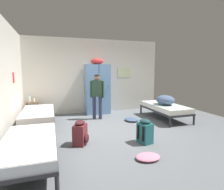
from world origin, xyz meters
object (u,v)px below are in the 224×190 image
Objects in this scene: bed_left_front at (29,145)px; water_bottle at (29,98)px; backpack_maroon at (81,133)px; clothes_pile_denim at (132,119)px; bed_left_rear at (38,114)px; lotion_bottle at (34,100)px; person_traveler at (97,92)px; shelf_unit at (32,108)px; bedding_heap at (165,100)px; bed_right at (165,108)px; clothes_pile_pink at (148,157)px; locker_bank at (97,88)px; backpack_teal at (145,132)px.

water_bottle reaches higher than bed_left_front.
backpack_maroon is 2.38m from clothes_pile_denim.
lotion_bottle is (-0.18, 1.11, 0.26)m from bed_left_rear.
shelf_unit is at bearing 158.05° from person_traveler.
person_traveler reaches higher than bedding_heap.
bedding_heap is at bearing -17.75° from person_traveler.
clothes_pile_denim is at bearing 36.64° from bed_left_front.
clothes_pile_denim is at bearing 176.31° from bed_right.
bed_right is at bearing -19.16° from lotion_bottle.
person_traveler is 2.19m from lotion_bottle.
backpack_maroon is (-3.05, -1.33, -0.39)m from bedding_heap.
bed_right is 3.16m from clothes_pile_pink.
locker_bank is at bearing 143.50° from bed_right.
lotion_bottle is 0.33× the size of clothes_pile_denim.
backpack_teal is (0.55, -2.37, -0.65)m from person_traveler.
person_traveler is at bearing 9.41° from bed_left_rear.
bedding_heap is (4.02, 2.01, 0.27)m from bed_left_front.
clothes_pile_denim is at bearing 174.46° from bedding_heap.
backpack_teal is 1.09× the size of clothes_pile_denim.
bedding_heap is 3.35m from backpack_maroon.
water_bottle is 0.17m from lotion_bottle.
bed_left_front is 3.57m from clothes_pile_denim.
shelf_unit reaches higher than backpack_maroon.
bedding_heap is at bearing -5.54° from clothes_pile_denim.
lotion_bottle reaches higher than backpack_maroon.
bedding_heap is 1.35× the size of clothes_pile_denim.
locker_bank reaches higher than backpack_teal.
clothes_pile_denim is at bearing -24.59° from lotion_bottle.
bed_right is at bearing 51.01° from clothes_pile_pink.
bedding_heap reaches higher than clothes_pile_denim.
bedding_heap is (1.97, -1.50, -0.32)m from locker_bank.
person_traveler reaches higher than clothes_pile_denim.
water_bottle is 0.45× the size of backpack_teal.
bed_left_rear is at bearing -77.74° from shelf_unit.
clothes_pile_denim is (1.88, 1.44, -0.21)m from backpack_maroon.
clothes_pile_pink is (0.01, -3.91, -0.93)m from locker_bank.
lotion_bottle is at bearing 119.84° from clothes_pile_pink.
shelf_unit is at bearing 102.26° from bed_left_rear.
backpack_teal is at bearing -134.36° from bedding_heap.
locker_bank is at bearing 75.54° from person_traveler.
lotion_bottle is (0.15, -0.06, -0.04)m from water_bottle.
bed_left_front is 1.20m from backpack_maroon.
shelf_unit reaches higher than backpack_teal.
clothes_pile_denim is at bearing -60.09° from locker_bank.
bedding_heap is 0.45× the size of person_traveler.
shelf_unit is 1.13× the size of clothes_pile_denim.
water_bottle is at bearing 160.27° from bedding_heap.
shelf_unit is 4.54m from bed_right.
bedding_heap is 1.24× the size of backpack_maroon.
bed_left_front reaches higher than clothes_pile_denim.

